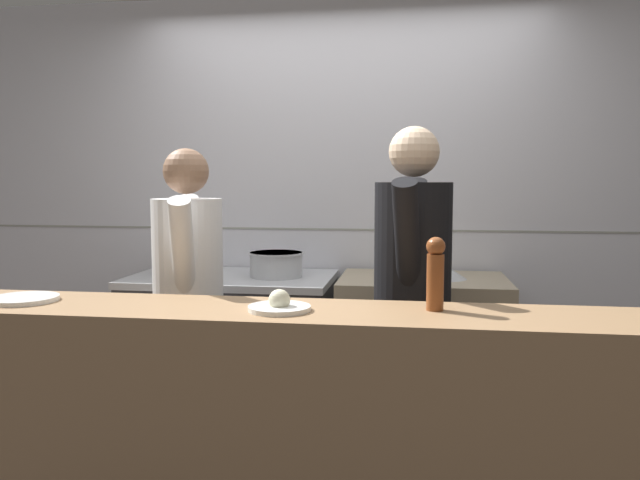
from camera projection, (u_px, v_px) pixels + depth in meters
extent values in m
cube|color=silver|center=(343.00, 205.00, 3.93)|extent=(8.00, 0.06, 2.60)
cube|color=gray|center=(343.00, 229.00, 3.91)|extent=(8.00, 0.00, 0.01)
cube|color=#38383D|center=(233.00, 353.00, 3.71)|extent=(1.16, 0.70, 0.86)
cube|color=#B7BABF|center=(232.00, 279.00, 3.67)|extent=(1.18, 0.71, 0.04)
cube|color=#B7BABF|center=(215.00, 359.00, 3.37)|extent=(1.05, 0.03, 0.10)
cube|color=gray|center=(422.00, 357.00, 3.54)|extent=(0.93, 0.65, 0.91)
cube|color=black|center=(422.00, 448.00, 3.28)|extent=(0.92, 0.04, 0.10)
cube|color=#93704C|center=(261.00, 437.00, 2.34)|extent=(2.96, 0.45, 0.98)
cylinder|color=beige|center=(184.00, 261.00, 3.71)|extent=(0.27, 0.27, 0.16)
cylinder|color=beige|center=(184.00, 248.00, 3.71)|extent=(0.29, 0.29, 0.01)
cylinder|color=#B7BABF|center=(276.00, 264.00, 3.62)|extent=(0.30, 0.30, 0.14)
cylinder|color=#B7BABF|center=(276.00, 253.00, 3.61)|extent=(0.32, 0.32, 0.01)
cone|color=#B7BABF|center=(446.00, 272.00, 3.47)|extent=(0.23, 0.23, 0.07)
cylinder|color=white|center=(23.00, 299.00, 2.43)|extent=(0.26, 0.26, 0.02)
cylinder|color=white|center=(279.00, 308.00, 2.25)|extent=(0.23, 0.23, 0.02)
sphere|color=beige|center=(279.00, 300.00, 2.25)|extent=(0.08, 0.08, 0.08)
cylinder|color=brown|center=(435.00, 282.00, 2.25)|extent=(0.06, 0.06, 0.21)
sphere|color=brown|center=(436.00, 246.00, 2.24)|extent=(0.07, 0.07, 0.07)
cube|color=black|center=(191.00, 406.00, 2.99)|extent=(0.31, 0.24, 0.75)
cylinder|color=white|center=(188.00, 265.00, 2.92)|extent=(0.40, 0.40, 0.62)
sphere|color=#8C664C|center=(186.00, 171.00, 2.88)|extent=(0.21, 0.21, 0.21)
cylinder|color=white|center=(191.00, 245.00, 3.11)|extent=(0.17, 0.33, 0.52)
cylinder|color=white|center=(183.00, 254.00, 2.73)|extent=(0.17, 0.33, 0.52)
cube|color=black|center=(411.00, 412.00, 2.86)|extent=(0.31, 0.22, 0.79)
cylinder|color=black|center=(413.00, 256.00, 2.79)|extent=(0.38, 0.38, 0.65)
sphere|color=beige|center=(414.00, 152.00, 2.75)|extent=(0.22, 0.22, 0.22)
cylinder|color=black|center=(418.00, 235.00, 2.98)|extent=(0.14, 0.34, 0.55)
cylinder|color=black|center=(407.00, 243.00, 2.59)|extent=(0.14, 0.34, 0.55)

